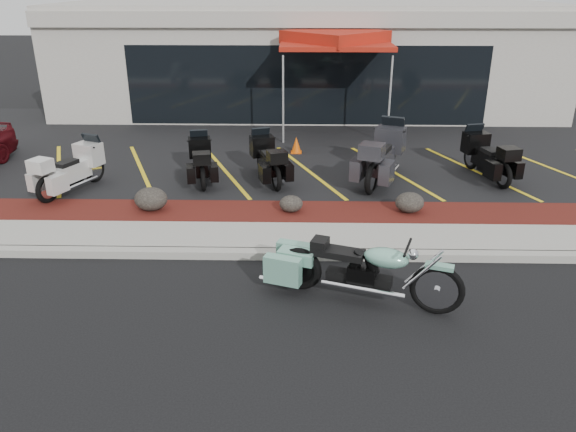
{
  "coord_description": "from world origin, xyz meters",
  "views": [
    {
      "loc": [
        -0.21,
        -8.41,
        4.79
      ],
      "look_at": [
        -0.43,
        1.2,
        0.72
      ],
      "focal_mm": 35.0,
      "sensor_mm": 36.0,
      "label": 1
    }
  ],
  "objects_px": {
    "touring_white": "(93,158)",
    "traffic_cone": "(296,145)",
    "hero_cruiser": "(438,283)",
    "popup_canopy": "(335,40)"
  },
  "relations": [
    {
      "from": "traffic_cone",
      "to": "popup_canopy",
      "type": "height_order",
      "value": "popup_canopy"
    },
    {
      "from": "hero_cruiser",
      "to": "popup_canopy",
      "type": "relative_size",
      "value": 0.82
    },
    {
      "from": "hero_cruiser",
      "to": "touring_white",
      "type": "distance_m",
      "value": 9.05
    },
    {
      "from": "hero_cruiser",
      "to": "traffic_cone",
      "type": "bearing_deg",
      "value": 124.24
    },
    {
      "from": "hero_cruiser",
      "to": "traffic_cone",
      "type": "distance_m",
      "value": 8.5
    },
    {
      "from": "touring_white",
      "to": "popup_canopy",
      "type": "relative_size",
      "value": 0.55
    },
    {
      "from": "touring_white",
      "to": "traffic_cone",
      "type": "xyz_separation_m",
      "value": [
        4.93,
        2.65,
        -0.38
      ]
    },
    {
      "from": "touring_white",
      "to": "traffic_cone",
      "type": "height_order",
      "value": "touring_white"
    },
    {
      "from": "hero_cruiser",
      "to": "traffic_cone",
      "type": "height_order",
      "value": "hero_cruiser"
    },
    {
      "from": "hero_cruiser",
      "to": "popup_canopy",
      "type": "xyz_separation_m",
      "value": [
        -1.04,
        10.85,
        2.47
      ]
    }
  ]
}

